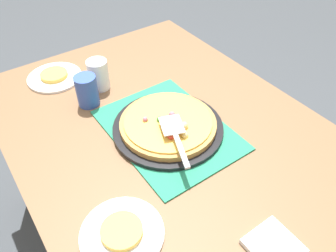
{
  "coord_description": "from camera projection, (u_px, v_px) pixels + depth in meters",
  "views": [
    {
      "loc": [
        0.68,
        -0.48,
        1.54
      ],
      "look_at": [
        0.0,
        0.0,
        0.77
      ],
      "focal_mm": 35.45,
      "sensor_mm": 36.0,
      "label": 1
    }
  ],
  "objects": [
    {
      "name": "placemat",
      "position": [
        168.0,
        130.0,
        1.15
      ],
      "size": [
        0.48,
        0.36,
        0.01
      ],
      "primitive_type": "cube",
      "color": "#237F5B",
      "rests_on": "dining_table"
    },
    {
      "name": "served_slice_right",
      "position": [
        54.0,
        75.0,
        1.37
      ],
      "size": [
        0.11,
        0.11,
        0.02
      ],
      "primitive_type": "cylinder",
      "color": "#EAB747",
      "rests_on": "plate_far_right"
    },
    {
      "name": "ground_plane",
      "position": [
        168.0,
        239.0,
        1.66
      ],
      "size": [
        8.0,
        8.0,
        0.0
      ],
      "primitive_type": "plane",
      "color": "#3D4247"
    },
    {
      "name": "plate_far_right",
      "position": [
        55.0,
        77.0,
        1.38
      ],
      "size": [
        0.22,
        0.22,
        0.01
      ],
      "primitive_type": "cylinder",
      "color": "white",
      "rests_on": "dining_table"
    },
    {
      "name": "pizza",
      "position": [
        168.0,
        123.0,
        1.13
      ],
      "size": [
        0.33,
        0.33,
        0.05
      ],
      "color": "#B78442",
      "rests_on": "pizza_pan"
    },
    {
      "name": "pizza_pan",
      "position": [
        168.0,
        127.0,
        1.14
      ],
      "size": [
        0.38,
        0.38,
        0.01
      ],
      "primitive_type": "cylinder",
      "color": "black",
      "rests_on": "placemat"
    },
    {
      "name": "cup_near",
      "position": [
        87.0,
        91.0,
        1.22
      ],
      "size": [
        0.08,
        0.08,
        0.12
      ],
      "primitive_type": "cylinder",
      "color": "#3351AD",
      "rests_on": "dining_table"
    },
    {
      "name": "served_slice_left",
      "position": [
        122.0,
        231.0,
        0.85
      ],
      "size": [
        0.11,
        0.11,
        0.02
      ],
      "primitive_type": "cylinder",
      "color": "#EAB747",
      "rests_on": "plate_near_left"
    },
    {
      "name": "pizza_server",
      "position": [
        175.0,
        135.0,
        1.03
      ],
      "size": [
        0.23,
        0.12,
        0.01
      ],
      "color": "silver",
      "rests_on": "pizza"
    },
    {
      "name": "dining_table",
      "position": [
        168.0,
        152.0,
        1.22
      ],
      "size": [
        1.4,
        1.0,
        0.75
      ],
      "color": "brown",
      "rests_on": "ground_plane"
    },
    {
      "name": "cup_far",
      "position": [
        98.0,
        75.0,
        1.29
      ],
      "size": [
        0.08,
        0.08,
        0.12
      ],
      "primitive_type": "cylinder",
      "color": "white",
      "rests_on": "dining_table"
    },
    {
      "name": "napkin_stack",
      "position": [
        274.0,
        246.0,
        0.83
      ],
      "size": [
        0.12,
        0.12,
        0.02
      ],
      "primitive_type": "cube",
      "color": "white",
      "rests_on": "dining_table"
    },
    {
      "name": "plate_near_left",
      "position": [
        122.0,
        233.0,
        0.86
      ],
      "size": [
        0.22,
        0.22,
        0.01
      ],
      "primitive_type": "cylinder",
      "color": "white",
      "rests_on": "dining_table"
    }
  ]
}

